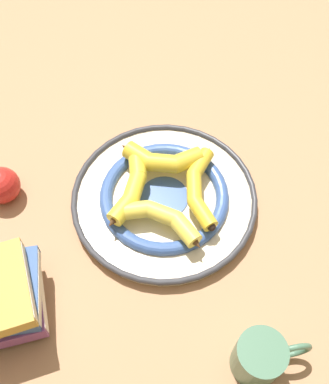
% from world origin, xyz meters
% --- Properties ---
extents(ground_plane, '(2.80, 2.80, 0.00)m').
position_xyz_m(ground_plane, '(0.00, 0.00, 0.00)').
color(ground_plane, '#A87A56').
extents(decorative_bowl, '(0.38, 0.38, 0.04)m').
position_xyz_m(decorative_bowl, '(0.02, 0.00, 0.02)').
color(decorative_bowl, beige).
rests_on(decorative_bowl, ground_plane).
extents(banana_a, '(0.10, 0.18, 0.03)m').
position_xyz_m(banana_a, '(0.09, -0.00, 0.05)').
color(banana_a, yellow).
rests_on(banana_a, decorative_bowl).
extents(banana_b, '(0.19, 0.08, 0.03)m').
position_xyz_m(banana_b, '(0.03, -0.06, 0.05)').
color(banana_b, yellow).
rests_on(banana_b, decorative_bowl).
extents(banana_c, '(0.07, 0.18, 0.04)m').
position_xyz_m(banana_c, '(-0.05, -0.01, 0.06)').
color(banana_c, gold).
rests_on(banana_c, decorative_bowl).
extents(banana_d, '(0.20, 0.06, 0.03)m').
position_xyz_m(banana_d, '(0.01, 0.07, 0.05)').
color(banana_d, gold).
rests_on(banana_d, decorative_bowl).
extents(coffee_mug, '(0.08, 0.13, 0.09)m').
position_xyz_m(coffee_mug, '(0.33, 0.17, 0.05)').
color(coffee_mug, '#477056').
rests_on(coffee_mug, ground_plane).
extents(apple, '(0.08, 0.08, 0.09)m').
position_xyz_m(apple, '(0.02, -0.33, 0.04)').
color(apple, red).
rests_on(apple, ground_plane).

